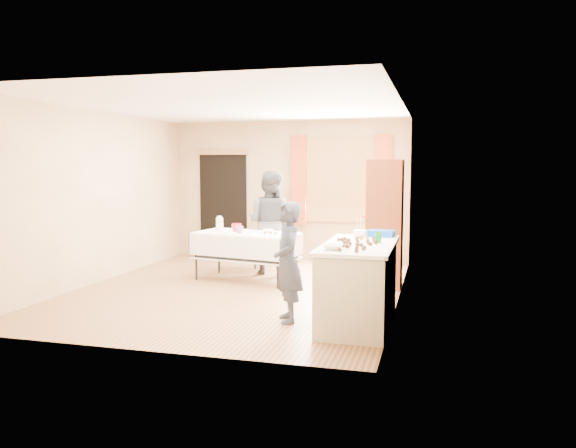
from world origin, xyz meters
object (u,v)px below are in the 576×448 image
(party_table, at_px, (246,252))
(chair, at_px, (269,249))
(woman, at_px, (270,223))
(girl, at_px, (288,262))
(counter, at_px, (358,284))
(cabinet, at_px, (385,224))

(party_table, distance_m, chair, 1.15)
(party_table, height_order, chair, chair)
(chair, bearing_deg, woman, -76.19)
(girl, distance_m, woman, 2.88)
(counter, distance_m, woman, 3.16)
(chair, bearing_deg, party_table, -96.91)
(cabinet, xyz_separation_m, party_table, (-2.10, -0.12, -0.48))
(counter, distance_m, girl, 0.83)
(cabinet, bearing_deg, party_table, -176.60)
(counter, relative_size, party_table, 0.97)
(chair, relative_size, girl, 0.80)
(chair, xyz_separation_m, woman, (0.19, -0.51, 0.52))
(counter, relative_size, chair, 1.50)
(cabinet, distance_m, counter, 2.12)
(cabinet, xyz_separation_m, girl, (-0.89, -2.18, -0.24))
(party_table, bearing_deg, cabinet, 14.10)
(cabinet, relative_size, chair, 1.69)
(counter, bearing_deg, chair, 122.89)
(cabinet, bearing_deg, chair, 154.05)
(party_table, bearing_deg, woman, 83.29)
(party_table, bearing_deg, chair, 100.12)
(party_table, bearing_deg, girl, -48.73)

